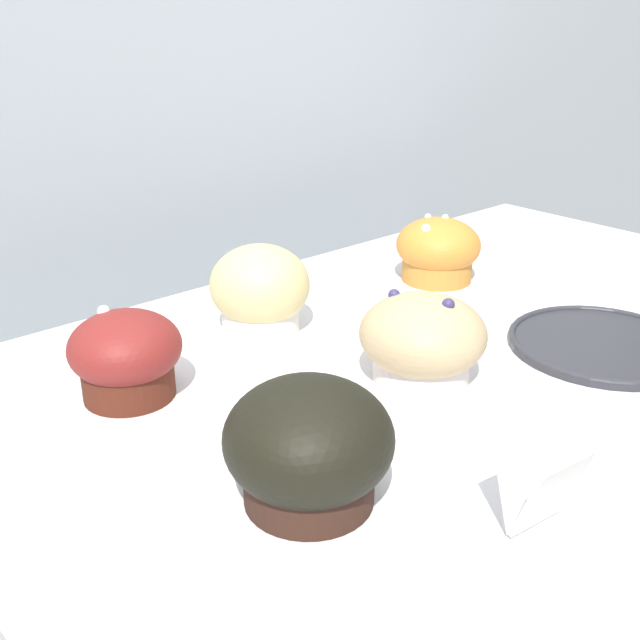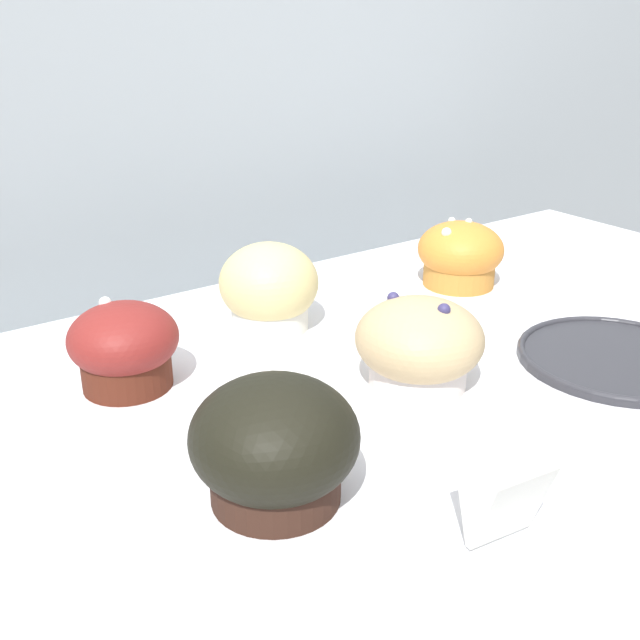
{
  "view_description": "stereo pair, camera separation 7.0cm",
  "coord_description": "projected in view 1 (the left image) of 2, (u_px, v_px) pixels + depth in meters",
  "views": [
    {
      "loc": [
        -0.57,
        -0.42,
        1.22
      ],
      "look_at": [
        -0.15,
        0.07,
        0.94
      ],
      "focal_mm": 42.0,
      "sensor_mm": 36.0,
      "label": 1
    },
    {
      "loc": [
        -0.52,
        -0.46,
        1.22
      ],
      "look_at": [
        -0.15,
        0.07,
        0.94
      ],
      "focal_mm": 42.0,
      "sensor_mm": 36.0,
      "label": 2
    }
  ],
  "objects": [
    {
      "name": "serving_plate",
      "position": [
        603.0,
        344.0,
        0.75
      ],
      "size": [
        0.19,
        0.19,
        0.01
      ],
      "color": "#2D2D33",
      "rests_on": "display_counter"
    },
    {
      "name": "muffin_front_right",
      "position": [
        438.0,
        251.0,
        0.92
      ],
      "size": [
        0.1,
        0.1,
        0.08
      ],
      "color": "#C58034",
      "rests_on": "display_counter"
    },
    {
      "name": "price_card",
      "position": [
        540.0,
        486.0,
        0.48
      ],
      "size": [
        0.05,
        0.05,
        0.06
      ],
      "color": "white",
      "rests_on": "display_counter"
    },
    {
      "name": "muffin_back_right",
      "position": [
        309.0,
        447.0,
        0.51
      ],
      "size": [
        0.12,
        0.12,
        0.09
      ],
      "color": "#351E15",
      "rests_on": "display_counter"
    },
    {
      "name": "wall_back",
      "position": [
        167.0,
        220.0,
        1.17
      ],
      "size": [
        3.2,
        0.1,
        1.8
      ],
      "primitive_type": "cube",
      "color": "#A8B2B7",
      "rests_on": "ground"
    },
    {
      "name": "muffin_front_center",
      "position": [
        422.0,
        340.0,
        0.67
      ],
      "size": [
        0.12,
        0.12,
        0.08
      ],
      "color": "silver",
      "rests_on": "display_counter"
    },
    {
      "name": "muffin_front_left",
      "position": [
        260.0,
        291.0,
        0.78
      ],
      "size": [
        0.1,
        0.1,
        0.09
      ],
      "color": "white",
      "rests_on": "display_counter"
    },
    {
      "name": "muffin_back_left",
      "position": [
        126.0,
        355.0,
        0.65
      ],
      "size": [
        0.1,
        0.1,
        0.08
      ],
      "color": "#4E2013",
      "rests_on": "display_counter"
    }
  ]
}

